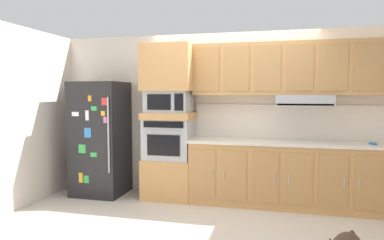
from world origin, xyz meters
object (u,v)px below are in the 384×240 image
object	(u,v)px
built_in_oven	(169,139)
screwdriver	(374,143)
refrigerator	(100,138)
microwave	(169,102)

from	to	relation	value
built_in_oven	screwdriver	bearing A→B (deg)	-1.71
screwdriver	refrigerator	bearing A→B (deg)	179.77
refrigerator	screwdriver	distance (m)	3.91
refrigerator	microwave	xyz separation A→B (m)	(1.11, 0.07, 0.58)
microwave	screwdriver	xyz separation A→B (m)	(2.80, -0.08, -0.53)
microwave	screwdriver	size ratio (longest dim) A/B	3.82
built_in_oven	screwdriver	world-z (taller)	built_in_oven
built_in_oven	microwave	size ratio (longest dim) A/B	1.09
built_in_oven	microwave	world-z (taller)	microwave
refrigerator	microwave	bearing A→B (deg)	3.48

